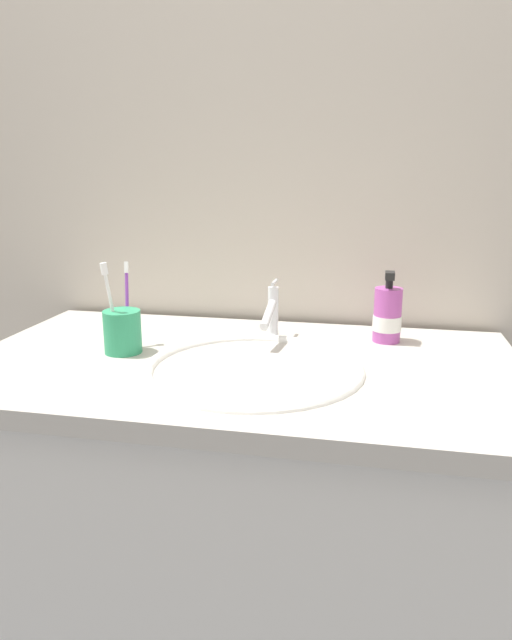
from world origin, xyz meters
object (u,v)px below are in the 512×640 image
(faucet, at_px, (272,312))
(toothbrush_purple, at_px, (127,298))
(toothbrush_cup, at_px, (123,331))
(toothbrush_white, at_px, (111,301))
(soap_dispenser, at_px, (387,316))

(faucet, xyz_separation_m, toothbrush_purple, (-0.29, -0.11, 0.04))
(toothbrush_cup, height_order, toothbrush_purple, toothbrush_purple)
(faucet, xyz_separation_m, toothbrush_white, (-0.30, -0.16, 0.05))
(toothbrush_cup, distance_m, toothbrush_purple, 0.07)
(toothbrush_cup, bearing_deg, toothbrush_white, -137.48)
(faucet, relative_size, toothbrush_cup, 1.72)
(toothbrush_purple, bearing_deg, toothbrush_white, -99.58)
(toothbrush_cup, distance_m, soap_dispenser, 0.57)
(soap_dispenser, bearing_deg, toothbrush_cup, -160.72)
(toothbrush_purple, height_order, toothbrush_white, toothbrush_white)
(soap_dispenser, bearing_deg, toothbrush_purple, -164.98)
(toothbrush_cup, relative_size, toothbrush_white, 0.48)
(toothbrush_white, bearing_deg, toothbrush_purple, 80.42)
(toothbrush_purple, bearing_deg, faucet, 19.73)
(toothbrush_purple, relative_size, toothbrush_white, 0.95)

